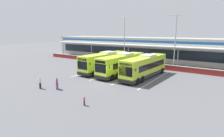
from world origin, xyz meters
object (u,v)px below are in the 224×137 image
lamp_post_centre (175,38)px  coach_bus_centre (145,67)px  pedestrian_with_handbag (57,83)px  coach_bus_left_centre (122,65)px  coach_bus_leftmost (105,62)px  pedestrian_child (84,101)px  pedestrian_in_dark_coat (40,82)px  lamp_post_west (124,37)px

lamp_post_centre → coach_bus_centre: bearing=-100.3°
pedestrian_with_handbag → lamp_post_centre: 25.28m
coach_bus_left_centre → pedestrian_with_handbag: (-2.59, -12.46, -0.93)m
coach_bus_left_centre → coach_bus_centre: (4.34, 0.25, 0.00)m
coach_bus_leftmost → pedestrian_child: 16.86m
pedestrian_with_handbag → lamp_post_centre: lamp_post_centre is taller
pedestrian_with_handbag → pedestrian_child: (6.75, -1.97, -0.32)m
pedestrian_in_dark_coat → lamp_post_centre: 27.08m
pedestrian_child → lamp_post_centre: bearing=85.3°
pedestrian_child → pedestrian_with_handbag: bearing=163.7°
coach_bus_left_centre → lamp_post_centre: size_ratio=1.11×
coach_bus_leftmost → coach_bus_left_centre: same height
pedestrian_in_dark_coat → lamp_post_centre: bearing=65.6°
coach_bus_left_centre → coach_bus_leftmost: bearing=176.3°
pedestrian_with_handbag → coach_bus_centre: bearing=61.4°
pedestrian_child → lamp_post_west: size_ratio=0.09×
pedestrian_in_dark_coat → coach_bus_left_centre: bearing=70.7°
coach_bus_leftmost → pedestrian_with_handbag: coach_bus_leftmost is taller
coach_bus_leftmost → lamp_post_centre: 15.24m
coach_bus_leftmost → coach_bus_centre: 8.36m
pedestrian_in_dark_coat → lamp_post_west: 24.59m
pedestrian_with_handbag → lamp_post_west: 23.71m
coach_bus_centre → pedestrian_in_dark_coat: 16.54m
coach_bus_left_centre → lamp_post_centre: 13.10m
pedestrian_in_dark_coat → lamp_post_west: size_ratio=0.15×
coach_bus_centre → pedestrian_with_handbag: bearing=-118.6°
pedestrian_child → pedestrian_in_dark_coat: bearing=174.4°
pedestrian_child → lamp_post_west: bearing=111.7°
pedestrian_in_dark_coat → pedestrian_child: pedestrian_in_dark_coat is taller
pedestrian_in_dark_coat → lamp_post_centre: (10.97, 24.16, 5.42)m
pedestrian_in_dark_coat → coach_bus_centre: bearing=56.7°
pedestrian_with_handbag → lamp_post_centre: size_ratio=0.15×
pedestrian_with_handbag → pedestrian_child: pedestrian_with_handbag is taller
pedestrian_child → coach_bus_leftmost: bearing=119.1°
coach_bus_centre → coach_bus_left_centre: bearing=-176.7°
coach_bus_centre → pedestrian_in_dark_coat: (-9.08, -13.80, -0.91)m
pedestrian_with_handbag → pedestrian_child: size_ratio=1.61×
coach_bus_left_centre → coach_bus_centre: bearing=3.3°
coach_bus_leftmost → lamp_post_west: (-1.68, 10.15, 4.50)m
coach_bus_centre → pedestrian_with_handbag: (-6.93, -12.71, -0.93)m
coach_bus_leftmost → lamp_post_centre: size_ratio=1.11×
coach_bus_leftmost → pedestrian_with_handbag: bearing=-83.6°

